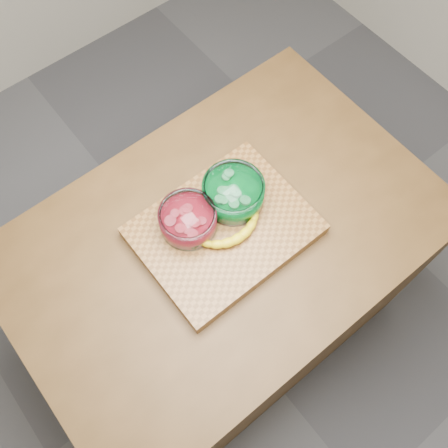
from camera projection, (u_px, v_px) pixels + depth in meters
ground at (224, 319)px, 2.18m from camera, size 3.50×3.50×0.00m
counter at (224, 286)px, 1.77m from camera, size 1.20×0.80×0.90m
cutting_board at (224, 230)px, 1.35m from camera, size 0.45×0.35×0.04m
bowl_red at (188, 220)px, 1.30m from camera, size 0.15×0.15×0.07m
bowl_green at (233, 193)px, 1.33m from camera, size 0.17×0.17×0.08m
banana at (232, 229)px, 1.31m from camera, size 0.23×0.11×0.03m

